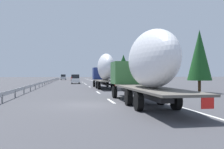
{
  "coord_description": "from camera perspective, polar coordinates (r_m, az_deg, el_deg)",
  "views": [
    {
      "loc": [
        -16.23,
        1.2,
        2.03
      ],
      "look_at": [
        13.77,
        -3.86,
        2.0
      ],
      "focal_mm": 39.23,
      "sensor_mm": 36.0,
      "label": 1
    }
  ],
  "objects": [
    {
      "name": "ground_plane",
      "position": [
        56.28,
        -8.35,
        -2.01
      ],
      "size": [
        260.0,
        260.0,
        0.0
      ],
      "primitive_type": "plane",
      "color": "#424247"
    },
    {
      "name": "lane_stripe_0",
      "position": [
        18.59,
        -0.24,
        -6.19
      ],
      "size": [
        3.2,
        0.2,
        0.01
      ],
      "primitive_type": "cube",
      "color": "white",
      "rests_on": "ground_plane"
    },
    {
      "name": "lane_stripe_1",
      "position": [
        27.33,
        -3.26,
        -4.19
      ],
      "size": [
        3.2,
        0.2,
        0.01
      ],
      "primitive_type": "cube",
      "color": "white",
      "rests_on": "ground_plane"
    },
    {
      "name": "lane_stripe_2",
      "position": [
        39.69,
        -5.24,
        -2.87
      ],
      "size": [
        3.2,
        0.2,
        0.01
      ],
      "primitive_type": "cube",
      "color": "white",
      "rests_on": "ground_plane"
    },
    {
      "name": "lane_stripe_3",
      "position": [
        49.55,
        -6.1,
        -2.29
      ],
      "size": [
        3.2,
        0.2,
        0.01
      ],
      "primitive_type": "cube",
      "color": "white",
      "rests_on": "ground_plane"
    },
    {
      "name": "lane_stripe_4",
      "position": [
        55.1,
        -6.45,
        -2.05
      ],
      "size": [
        3.2,
        0.2,
        0.01
      ],
      "primitive_type": "cube",
      "color": "white",
      "rests_on": "ground_plane"
    },
    {
      "name": "lane_stripe_5",
      "position": [
        63.9,
        -6.88,
        -1.76
      ],
      "size": [
        3.2,
        0.2,
        0.01
      ],
      "primitive_type": "cube",
      "color": "white",
      "rests_on": "ground_plane"
    },
    {
      "name": "edge_line_right",
      "position": [
        61.63,
        -3.33,
        -1.83
      ],
      "size": [
        110.0,
        0.2,
        0.01
      ],
      "primitive_type": "cube",
      "color": "white",
      "rests_on": "ground_plane"
    },
    {
      "name": "truck_lead",
      "position": [
        35.0,
        -1.7,
        1.13
      ],
      "size": [
        12.93,
        2.55,
        4.88
      ],
      "color": "navy",
      "rests_on": "ground_plane"
    },
    {
      "name": "truck_trailing",
      "position": [
        16.12,
        7.74,
        2.13
      ],
      "size": [
        14.19,
        2.55,
        4.68
      ],
      "color": "#387038",
      "rests_on": "ground_plane"
    },
    {
      "name": "car_white_van",
      "position": [
        53.2,
        -8.51,
        -1.07
      ],
      "size": [
        4.18,
        1.77,
        1.99
      ],
      "color": "white",
      "rests_on": "ground_plane"
    },
    {
      "name": "car_silver_hatch",
      "position": [
        90.05,
        -11.28,
        -0.61
      ],
      "size": [
        4.25,
        1.84,
        1.97
      ],
      "color": "#ADB2B7",
      "rests_on": "ground_plane"
    },
    {
      "name": "car_red_compact",
      "position": [
        76.67,
        -8.89,
        -0.74
      ],
      "size": [
        4.38,
        1.79,
        1.93
      ],
      "color": "red",
      "rests_on": "ground_plane"
    },
    {
      "name": "road_sign",
      "position": [
        56.29,
        -1.51,
        0.08
      ],
      "size": [
        0.1,
        0.9,
        2.95
      ],
      "color": "gray",
      "rests_on": "ground_plane"
    },
    {
      "name": "tree_0",
      "position": [
        63.3,
        2.3,
        1.66
      ],
      "size": [
        2.88,
        2.88,
        6.03
      ],
      "color": "#472D19",
      "rests_on": "ground_plane"
    },
    {
      "name": "tree_1",
      "position": [
        73.51,
        0.74,
        1.02
      ],
      "size": [
        2.48,
        2.48,
        5.31
      ],
      "color": "#472D19",
      "rests_on": "ground_plane"
    },
    {
      "name": "tree_2",
      "position": [
        45.79,
        8.08,
        3.11
      ],
      "size": [
        3.64,
        3.64,
        7.2
      ],
      "color": "#472D19",
      "rests_on": "ground_plane"
    },
    {
      "name": "tree_3",
      "position": [
        65.83,
        0.16,
        1.62
      ],
      "size": [
        3.71,
        3.71,
        6.13
      ],
      "color": "#472D19",
      "rests_on": "ground_plane"
    },
    {
      "name": "tree_4",
      "position": [
        28.79,
        19.71,
        4.27
      ],
      "size": [
        2.65,
        2.65,
        6.96
      ],
      "color": "#472D19",
      "rests_on": "ground_plane"
    },
    {
      "name": "tree_5",
      "position": [
        64.98,
        2.68,
        2.32
      ],
      "size": [
        3.83,
        3.83,
        7.23
      ],
      "color": "#472D19",
      "rests_on": "ground_plane"
    },
    {
      "name": "guardrail_median",
      "position": [
        59.44,
        -14.21,
        -1.34
      ],
      "size": [
        94.0,
        0.1,
        0.76
      ],
      "color": "#9EA0A5",
      "rests_on": "ground_plane"
    }
  ]
}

